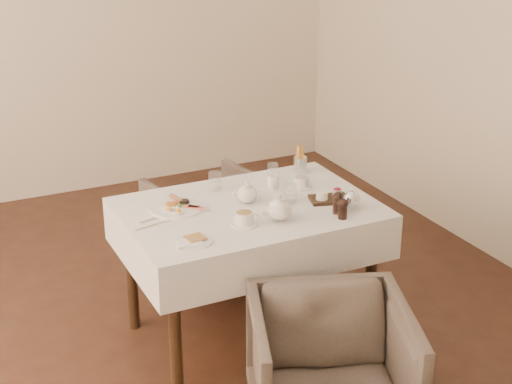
{
  "coord_description": "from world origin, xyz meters",
  "views": [
    {
      "loc": [
        -1.15,
        -3.31,
        2.33
      ],
      "look_at": [
        0.46,
        0.03,
        0.82
      ],
      "focal_mm": 55.0,
      "sensor_mm": 36.0,
      "label": 1
    }
  ],
  "objects": [
    {
      "name": "table",
      "position": [
        0.41,
        0.01,
        0.64
      ],
      "size": [
        1.28,
        0.88,
        0.75
      ],
      "color": "black",
      "rests_on": "ground"
    },
    {
      "name": "armchair_near",
      "position": [
        0.39,
        -0.88,
        0.32
      ],
      "size": [
        0.88,
        0.89,
        0.64
      ],
      "primitive_type": "imported",
      "rotation": [
        0.0,
        0.0,
        -0.35
      ],
      "color": "#4A4036",
      "rests_on": "ground"
    },
    {
      "name": "armchair_far",
      "position": [
        0.53,
        0.79,
        0.31
      ],
      "size": [
        0.75,
        0.77,
        0.61
      ],
      "primitive_type": "imported",
      "rotation": [
        0.0,
        0.0,
        3.31
      ],
      "color": "#4A4036",
      "rests_on": "ground"
    },
    {
      "name": "breakfast_plate",
      "position": [
        0.07,
        0.14,
        0.76
      ],
      "size": [
        0.27,
        0.27,
        0.03
      ],
      "rotation": [
        0.0,
        0.0,
        -0.21
      ],
      "color": "white",
      "rests_on": "table"
    },
    {
      "name": "side_plate",
      "position": [
        0.0,
        -0.26,
        0.76
      ],
      "size": [
        0.18,
        0.17,
        0.02
      ],
      "rotation": [
        0.0,
        0.0,
        -0.08
      ],
      "color": "white",
      "rests_on": "table"
    },
    {
      "name": "teapot_centre",
      "position": [
        0.43,
        0.06,
        0.81
      ],
      "size": [
        0.17,
        0.15,
        0.12
      ],
      "primitive_type": null,
      "rotation": [
        0.0,
        0.0,
        -0.27
      ],
      "color": "white",
      "rests_on": "table"
    },
    {
      "name": "teapot_front",
      "position": [
        0.47,
        -0.21,
        0.82
      ],
      "size": [
        0.19,
        0.16,
        0.14
      ],
      "primitive_type": null,
      "rotation": [
        0.0,
        0.0,
        -0.15
      ],
      "color": "white",
      "rests_on": "table"
    },
    {
      "name": "creamer",
      "position": [
        0.64,
        0.19,
        0.79
      ],
      "size": [
        0.07,
        0.07,
        0.07
      ],
      "primitive_type": "cylinder",
      "rotation": [
        0.0,
        0.0,
        -0.11
      ],
      "color": "white",
      "rests_on": "table"
    },
    {
      "name": "teacup_near",
      "position": [
        0.3,
        -0.18,
        0.79
      ],
      "size": [
        0.14,
        0.14,
        0.07
      ],
      "rotation": [
        0.0,
        0.0,
        -0.42
      ],
      "color": "white",
      "rests_on": "table"
    },
    {
      "name": "teacup_far",
      "position": [
        0.78,
        0.13,
        0.78
      ],
      "size": [
        0.12,
        0.12,
        0.06
      ],
      "rotation": [
        0.0,
        0.0,
        0.19
      ],
      "color": "white",
      "rests_on": "table"
    },
    {
      "name": "glass_left",
      "position": [
        0.35,
        0.3,
        0.8
      ],
      "size": [
        0.07,
        0.07,
        0.1
      ],
      "primitive_type": "cylinder",
      "rotation": [
        0.0,
        0.0,
        0.03
      ],
      "color": "silver",
      "rests_on": "table"
    },
    {
      "name": "glass_mid",
      "position": [
        0.64,
        -0.02,
        0.8
      ],
      "size": [
        0.07,
        0.07,
        0.1
      ],
      "primitive_type": "cylinder",
      "rotation": [
        0.0,
        0.0,
        -0.07
      ],
      "color": "silver",
      "rests_on": "table"
    },
    {
      "name": "glass_right",
      "position": [
        0.71,
        0.32,
        0.8
      ],
      "size": [
        0.08,
        0.08,
        0.09
      ],
      "primitive_type": "cylinder",
      "rotation": [
        0.0,
        0.0,
        -0.26
      ],
      "color": "silver",
      "rests_on": "table"
    },
    {
      "name": "condiment_board",
      "position": [
        0.82,
        -0.1,
        0.77
      ],
      "size": [
        0.23,
        0.18,
        0.05
      ],
      "rotation": [
        0.0,
        0.0,
        -0.27
      ],
      "color": "black",
      "rests_on": "table"
    },
    {
      "name": "pepper_mill_left",
      "position": [
        0.77,
        -0.32,
        0.81
      ],
      "size": [
        0.07,
        0.07,
        0.11
      ],
      "primitive_type": null,
      "rotation": [
        0.0,
        0.0,
        -0.37
      ],
      "color": "black",
      "rests_on": "table"
    },
    {
      "name": "pepper_mill_right",
      "position": [
        0.78,
        -0.26,
        0.81
      ],
      "size": [
        0.06,
        0.06,
        0.11
      ],
      "primitive_type": null,
      "rotation": [
        0.0,
        0.0,
        -0.06
      ],
      "color": "black",
      "rests_on": "table"
    },
    {
      "name": "silver_pot",
      "position": [
        0.87,
        -0.24,
        0.81
      ],
      "size": [
        0.11,
        0.09,
        0.12
      ],
      "primitive_type": null,
      "rotation": [
        0.0,
        0.0,
        0.02
      ],
      "color": "white",
      "rests_on": "table"
    },
    {
      "name": "fries_cup",
      "position": [
        0.89,
        0.34,
        0.83
      ],
      "size": [
        0.08,
        0.08,
        0.16
      ],
      "rotation": [
        0.0,
        0.0,
        -0.11
      ],
      "color": "silver",
      "rests_on": "table"
    },
    {
      "name": "cutlery_fork",
      "position": [
        -0.06,
        0.08,
        0.76
      ],
      "size": [
        0.19,
        0.07,
        0.0
      ],
      "primitive_type": "cube",
      "rotation": [
        0.0,
        0.0,
        1.85
      ],
      "color": "silver",
      "rests_on": "table"
    },
    {
      "name": "cutlery_knife",
      "position": [
        -0.1,
        -0.0,
        0.76
      ],
      "size": [
        0.2,
        0.06,
        0.0
      ],
      "primitive_type": "cube",
      "rotation": [
        0.0,
        0.0,
        1.8
      ],
      "color": "silver",
      "rests_on": "table"
    }
  ]
}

